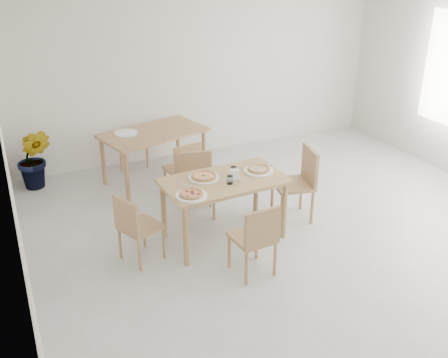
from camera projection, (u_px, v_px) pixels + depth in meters
name	position (u px, v px, depth m)	size (l,w,h in m)	color
main_table	(224.00, 187.00, 5.91)	(1.42, 0.86, 0.75)	tan
chair_south	(257.00, 236.00, 5.30)	(0.44, 0.44, 0.82)	#9F7E4F
chair_north	(198.00, 179.00, 6.58)	(0.47, 0.47, 0.79)	#9F7E4F
chair_west	(135.00, 225.00, 5.54)	(0.51, 0.51, 0.79)	#9F7E4F
chair_east	(300.00, 179.00, 6.41)	(0.54, 0.54, 0.92)	#9F7E4F
plate_margherita	(204.00, 178.00, 5.89)	(0.35, 0.35, 0.02)	white
plate_mushroom	(259.00, 171.00, 6.07)	(0.34, 0.34, 0.02)	white
plate_pepperoni	(191.00, 196.00, 5.49)	(0.33, 0.33, 0.02)	white
pizza_margherita	(204.00, 176.00, 5.88)	(0.37, 0.37, 0.03)	tan
pizza_mushroom	(259.00, 169.00, 6.06)	(0.29, 0.29, 0.03)	tan
pizza_pepperoni	(191.00, 194.00, 5.48)	(0.26, 0.26, 0.03)	tan
tumbler_a	(230.00, 180.00, 5.76)	(0.07, 0.07, 0.09)	white
tumbler_b	(233.00, 171.00, 5.97)	(0.08, 0.08, 0.10)	white
napkin_holder	(234.00, 175.00, 5.82)	(0.12, 0.07, 0.13)	silver
fork_a	(240.00, 181.00, 5.83)	(0.02, 0.19, 0.01)	silver
fork_b	(183.00, 184.00, 5.75)	(0.01, 0.18, 0.01)	silver
second_table	(153.00, 137.00, 7.35)	(1.57, 1.14, 0.75)	#9F7E4F
chair_back_s	(185.00, 167.00, 6.89)	(0.46, 0.46, 0.82)	#9F7E4F
chair_back_n	(129.00, 129.00, 8.01)	(0.50, 0.50, 0.93)	#9F7E4F
plate_empty	(126.00, 133.00, 7.23)	(0.32, 0.32, 0.02)	white
potted_plant	(35.00, 159.00, 7.23)	(0.48, 0.39, 0.87)	#336E21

